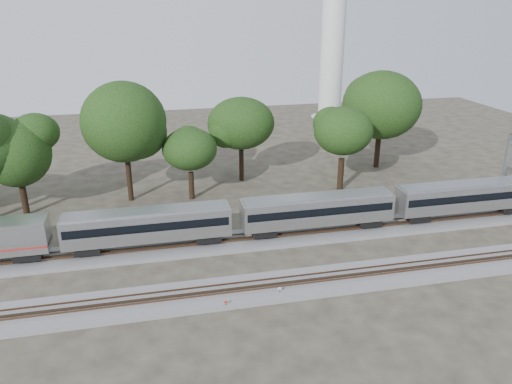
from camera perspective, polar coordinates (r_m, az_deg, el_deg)
ground at (r=49.58m, az=-5.15°, el=-9.27°), size 160.00×160.00×0.00m
track_far at (r=54.72m, az=-6.02°, el=-5.98°), size 160.00×5.00×0.73m
track_near at (r=46.08m, az=-4.47°, el=-11.51°), size 160.00×5.00×0.73m
train at (r=64.64m, az=22.94°, el=-0.38°), size 126.94×3.09×4.56m
switch_stand_red at (r=44.02m, az=-3.48°, el=-12.64°), size 0.28×0.08×0.89m
switch_stand_white at (r=45.70m, az=2.71°, el=-11.18°), size 0.30×0.06×0.95m
switch_lever at (r=45.75m, az=3.59°, el=-11.84°), size 0.58×0.48×0.30m
tree_2 at (r=66.03m, az=-25.72°, el=3.95°), size 8.05×8.05×11.35m
tree_3 at (r=65.74m, az=-14.87°, el=7.74°), size 10.80×10.80×15.22m
tree_4 at (r=65.55m, az=-7.59°, el=4.86°), size 7.04×7.04×9.92m
tree_5 at (r=71.76m, az=-1.73°, el=7.84°), size 8.74×8.74×12.33m
tree_6 at (r=68.86m, az=9.96°, el=6.88°), size 8.65×8.65×12.19m
tree_7 at (r=80.03m, az=14.15°, el=9.60°), size 10.12×10.12×14.27m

